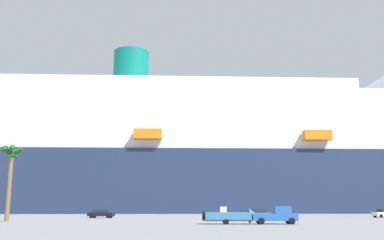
{
  "coord_description": "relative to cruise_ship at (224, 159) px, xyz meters",
  "views": [
    {
      "loc": [
        -16.07,
        -71.17,
        2.28
      ],
      "look_at": [
        -6.67,
        37.23,
        23.48
      ],
      "focal_mm": 41.14,
      "sensor_mm": 36.0,
      "label": 1
    }
  ],
  "objects": [
    {
      "name": "ground_plane",
      "position": [
        -6.64,
        -39.31,
        -16.96
      ],
      "size": [
        600.0,
        600.0,
        0.0
      ],
      "primitive_type": "plane",
      "color": "gray"
    },
    {
      "name": "cruise_ship",
      "position": [
        0.0,
        0.0,
        0.0
      ],
      "size": [
        250.78,
        43.67,
        57.4
      ],
      "color": "#1E2D4C",
      "rests_on": "ground_plane"
    },
    {
      "name": "pickup_truck",
      "position": [
        -7.31,
        -85.28,
        -15.91
      ],
      "size": [
        5.75,
        2.66,
        2.2
      ],
      "color": "#2659A5",
      "rests_on": "ground_plane"
    },
    {
      "name": "small_boat_on_trailer",
      "position": [
        -12.64,
        -84.82,
        -16.0
      ],
      "size": [
        7.96,
        2.58,
        2.15
      ],
      "color": "#595960",
      "rests_on": "ground_plane"
    },
    {
      "name": "palm_tree",
      "position": [
        -44.01,
        -72.66,
        -8.14
      ],
      "size": [
        3.2,
        3.46,
        11.25
      ],
      "color": "brown",
      "rests_on": "ground_plane"
    },
    {
      "name": "parked_car_blue_suv",
      "position": [
        -3.54,
        -60.06,
        -16.12
      ],
      "size": [
        4.71,
        2.56,
        1.58
      ],
      "color": "#264C99",
      "rests_on": "ground_plane"
    },
    {
      "name": "parked_car_black_coupe",
      "position": [
        -32.39,
        -55.87,
        -16.12
      ],
      "size": [
        5.05,
        2.8,
        1.58
      ],
      "color": "black",
      "rests_on": "ground_plane"
    }
  ]
}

